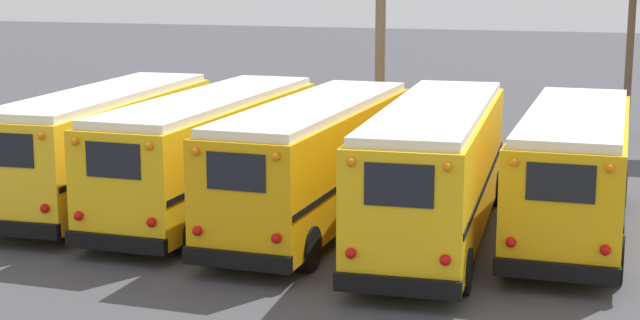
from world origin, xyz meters
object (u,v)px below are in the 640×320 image
(school_bus_2, at_px, (316,159))
(utility_pole, at_px, (380,40))
(school_bus_3, at_px, (435,167))
(school_bus_4, at_px, (573,168))
(school_bus_1, at_px, (211,149))
(school_bus_0, at_px, (106,142))

(school_bus_2, xyz_separation_m, utility_pole, (-0.73, 9.52, 2.31))
(school_bus_3, bearing_deg, school_bus_4, 23.26)
(school_bus_3, distance_m, utility_pole, 10.86)
(school_bus_2, relative_size, utility_pole, 1.29)
(school_bus_1, xyz_separation_m, school_bus_2, (3.13, -0.61, 0.03))
(school_bus_0, xyz_separation_m, school_bus_4, (12.52, 0.41, -0.03))
(school_bus_0, distance_m, school_bus_4, 12.53)
(school_bus_2, bearing_deg, school_bus_0, 174.91)
(school_bus_3, bearing_deg, utility_pole, 111.33)
(school_bus_2, relative_size, school_bus_3, 0.95)
(school_bus_3, relative_size, school_bus_4, 1.10)
(school_bus_1, height_order, school_bus_3, school_bus_3)
(school_bus_0, relative_size, school_bus_2, 0.98)
(school_bus_2, xyz_separation_m, school_bus_4, (6.26, 0.97, -0.03))
(school_bus_1, height_order, utility_pole, utility_pole)
(school_bus_0, relative_size, school_bus_4, 1.02)
(school_bus_4, bearing_deg, utility_pole, 129.28)
(school_bus_0, relative_size, school_bus_1, 0.95)
(utility_pole, bearing_deg, school_bus_3, -68.67)
(school_bus_2, bearing_deg, school_bus_4, 8.77)
(school_bus_1, bearing_deg, school_bus_4, 2.17)
(school_bus_4, relative_size, utility_pole, 1.23)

